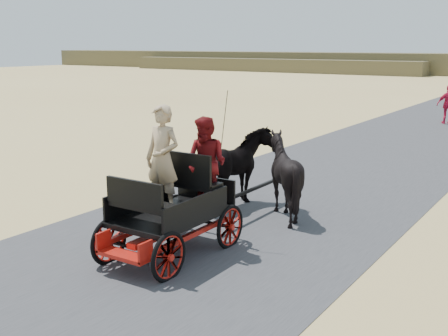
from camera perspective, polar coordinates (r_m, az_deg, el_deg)
The scene contains 8 objects.
ground at distance 9.03m, azimuth -8.93°, elevation -10.37°, with size 140.00×140.00×0.00m, color tan.
road at distance 9.03m, azimuth -8.94°, elevation -10.34°, with size 6.00×140.00×0.01m, color #38383A.
ridge_near at distance 73.40m, azimuth 4.38°, elevation 10.39°, with size 40.00×4.00×1.60m, color brown.
carriage at distance 9.54m, azimuth -5.33°, elevation -6.68°, with size 1.30×2.40×0.72m, color black, non-canonical shape.
horse_left at distance 12.07m, azimuth 1.48°, elevation -0.12°, with size 0.91×2.01×1.70m, color black.
horse_right at distance 11.55m, azimuth 6.12°, elevation -0.77°, with size 1.37×1.54×1.70m, color black.
driver_man at distance 9.37m, azimuth -6.25°, elevation 0.94°, with size 0.66×0.43×1.80m, color tan.
passenger_woman at distance 9.52m, azimuth -1.81°, elevation 0.51°, with size 0.77×0.60×1.58m, color #660C0F.
Camera 1 is at (5.67, -6.10, 3.49)m, focal length 45.00 mm.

